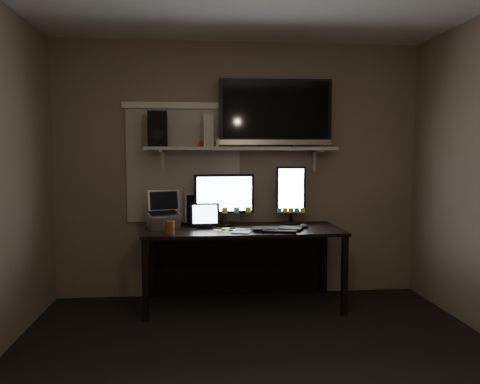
{
  "coord_description": "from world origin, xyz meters",
  "views": [
    {
      "loc": [
        -0.42,
        -2.82,
        1.42
      ],
      "look_at": [
        -0.04,
        1.25,
        1.08
      ],
      "focal_mm": 35.0,
      "sensor_mm": 36.0,
      "label": 1
    }
  ],
  "objects": [
    {
      "name": "cup",
      "position": [
        -0.66,
        1.16,
        0.79
      ],
      "size": [
        0.1,
        0.1,
        0.11
      ],
      "primitive_type": "cylinder",
      "rotation": [
        0.0,
        0.0,
        -0.26
      ],
      "color": "brown",
      "rests_on": "desk"
    },
    {
      "name": "tv",
      "position": [
        0.34,
        1.67,
        1.8
      ],
      "size": [
        1.09,
        0.24,
        0.65
      ],
      "primitive_type": "cube",
      "rotation": [
        0.0,
        0.0,
        -0.04
      ],
      "color": "black",
      "rests_on": "wall_shelf"
    },
    {
      "name": "notepad",
      "position": [
        -0.03,
        1.21,
        0.74
      ],
      "size": [
        0.21,
        0.25,
        0.01
      ],
      "primitive_type": "cube",
      "rotation": [
        0.0,
        0.0,
        -0.27
      ],
      "color": "silver",
      "rests_on": "desk"
    },
    {
      "name": "game_console",
      "position": [
        -0.3,
        1.63,
        1.63
      ],
      "size": [
        0.1,
        0.25,
        0.29
      ],
      "primitive_type": "cube",
      "rotation": [
        0.0,
        0.0,
        -0.1
      ],
      "color": "silver",
      "rests_on": "wall_shelf"
    },
    {
      "name": "floor",
      "position": [
        0.0,
        0.0,
        0.0
      ],
      "size": [
        3.6,
        3.6,
        0.0
      ],
      "primitive_type": "plane",
      "color": "black",
      "rests_on": "ground"
    },
    {
      "name": "tablet",
      "position": [
        -0.35,
        1.46,
        0.85
      ],
      "size": [
        0.27,
        0.13,
        0.23
      ],
      "primitive_type": "cube",
      "rotation": [
        0.0,
        0.0,
        0.07
      ],
      "color": "black",
      "rests_on": "desk"
    },
    {
      "name": "laptop",
      "position": [
        -0.73,
        1.48,
        0.9
      ],
      "size": [
        0.36,
        0.33,
        0.34
      ],
      "primitive_type": "cube",
      "rotation": [
        0.0,
        0.0,
        0.31
      ],
      "color": "#A4A3A7",
      "rests_on": "desk"
    },
    {
      "name": "desk",
      "position": [
        0.0,
        1.55,
        0.55
      ],
      "size": [
        1.8,
        0.75,
        0.73
      ],
      "color": "black",
      "rests_on": "floor"
    },
    {
      "name": "back_wall",
      "position": [
        0.0,
        1.8,
        1.25
      ],
      "size": [
        3.6,
        0.0,
        3.6
      ],
      "primitive_type": "plane",
      "rotation": [
        1.57,
        0.0,
        0.0
      ],
      "color": "#766654",
      "rests_on": "floor"
    },
    {
      "name": "sticky_notes",
      "position": [
        -0.13,
        1.32,
        0.73
      ],
      "size": [
        0.33,
        0.29,
        0.0
      ],
      "primitive_type": null,
      "rotation": [
        0.0,
        0.0,
        0.35
      ],
      "color": "yellow",
      "rests_on": "desk"
    },
    {
      "name": "keyboard",
      "position": [
        0.29,
        1.26,
        0.74
      ],
      "size": [
        0.48,
        0.27,
        0.03
      ],
      "primitive_type": "cube",
      "rotation": [
        0.0,
        0.0,
        -0.22
      ],
      "color": "black",
      "rests_on": "desk"
    },
    {
      "name": "speaker",
      "position": [
        -0.78,
        1.63,
        1.64
      ],
      "size": [
        0.19,
        0.23,
        0.33
      ],
      "primitive_type": "cube",
      "rotation": [
        0.0,
        0.0,
        0.05
      ],
      "color": "black",
      "rests_on": "wall_shelf"
    },
    {
      "name": "wall_shelf",
      "position": [
        0.0,
        1.62,
        1.46
      ],
      "size": [
        1.8,
        0.35,
        0.03
      ],
      "primitive_type": "cube",
      "color": "#B5B5B0",
      "rests_on": "back_wall"
    },
    {
      "name": "monitor_portrait",
      "position": [
        0.49,
        1.63,
        1.02
      ],
      "size": [
        0.29,
        0.07,
        0.57
      ],
      "primitive_type": "cube",
      "rotation": [
        0.0,
        0.0,
        -0.06
      ],
      "color": "black",
      "rests_on": "desk"
    },
    {
      "name": "file_sorter",
      "position": [
        -0.4,
        1.71,
        0.89
      ],
      "size": [
        0.26,
        0.17,
        0.31
      ],
      "primitive_type": "cube",
      "rotation": [
        0.0,
        0.0,
        0.24
      ],
      "color": "black",
      "rests_on": "desk"
    },
    {
      "name": "window_blinds",
      "position": [
        -0.55,
        1.79,
        1.3
      ],
      "size": [
        1.1,
        0.02,
        1.1
      ],
      "primitive_type": "cube",
      "color": "beige",
      "rests_on": "back_wall"
    },
    {
      "name": "monitor_landscape",
      "position": [
        -0.16,
        1.59,
        0.98
      ],
      "size": [
        0.58,
        0.14,
        0.5
      ],
      "primitive_type": "cube",
      "rotation": [
        0.0,
        0.0,
        0.13
      ],
      "color": "black",
      "rests_on": "desk"
    },
    {
      "name": "bottles",
      "position": [
        -0.3,
        1.56,
        1.54
      ],
      "size": [
        0.21,
        0.08,
        0.13
      ],
      "primitive_type": null,
      "rotation": [
        0.0,
        0.0,
        -0.2
      ],
      "color": "#A50F0C",
      "rests_on": "wall_shelf"
    },
    {
      "name": "mouse",
      "position": [
        0.56,
        1.37,
        0.75
      ],
      "size": [
        0.09,
        0.12,
        0.04
      ],
      "primitive_type": "ellipsoid",
      "rotation": [
        0.0,
        0.0,
        0.28
      ],
      "color": "black",
      "rests_on": "desk"
    }
  ]
}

